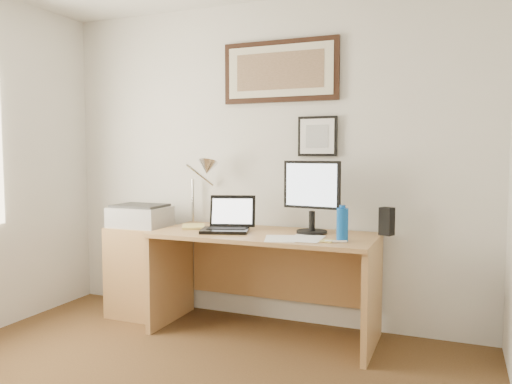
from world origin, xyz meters
The scene contains 17 objects.
wall_back centered at (0.00, 2.00, 1.25)m, with size 3.50×0.02×2.50m, color silver.
side_cabinet centered at (-0.92, 1.68, 0.36)m, with size 0.50×0.40×0.73m, color #A27444.
water_bottle centered at (0.75, 1.50, 0.86)m, with size 0.08×0.08×0.22m, color #0D4FAD.
bottle_cap centered at (0.75, 1.50, 0.98)m, with size 0.04×0.04×0.02m, color #0D4FAD.
speaker centered at (0.98, 1.86, 0.85)m, with size 0.09×0.08×0.20m, color black.
paper_sheet_a centered at (0.34, 1.45, 0.75)m, with size 0.20×0.29×0.00m, color white.
paper_sheet_b centered at (0.50, 1.50, 0.75)m, with size 0.21×0.30×0.00m, color white.
sticky_pad centered at (0.66, 1.44, 0.76)m, with size 0.08×0.08×0.01m, color #DACC67.
marker_pen centered at (0.72, 1.44, 0.76)m, with size 0.02×0.02×0.14m, color white.
book centered at (-0.52, 1.63, 0.76)m, with size 0.17×0.24×0.02m, color #EAD46E.
desk centered at (0.15, 1.72, 0.51)m, with size 1.60×0.70×0.75m.
laptop centered at (-0.12, 1.61, 0.81)m, with size 0.40×0.39×0.26m.
lcd_monitor centered at (0.48, 1.74, 1.04)m, with size 0.42×0.22×0.52m.
printer centered at (-0.94, 1.68, 0.82)m, with size 0.44×0.34×0.18m.
desk_lamp centered at (-0.41, 1.81, 1.19)m, with size 0.29×0.27×0.53m.
picture_large centered at (0.15, 1.97, 1.95)m, with size 0.92×0.04×0.47m.
picture_small centered at (0.45, 1.97, 1.45)m, with size 0.30×0.03×0.30m.
Camera 1 is at (1.43, -1.69, 1.32)m, focal length 35.00 mm.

